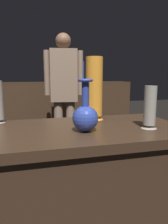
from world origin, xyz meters
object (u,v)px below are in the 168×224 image
Objects in this scene: vase_tall_behind at (94,89)px; visitor_center_back at (64,89)px; vase_centerpiece at (85,116)px; shelf_vase_center at (49,79)px; vase_right_accent at (150,108)px; shelf_vase_right at (82,72)px.

vase_tall_behind is 0.27× the size of visitor_center_back.
shelf_vase_center reaches higher than vase_centerpiece.
vase_centerpiece is at bearing 176.20° from vase_right_accent.
vase_centerpiece is 1.48m from visitor_center_back.
vase_right_accent is 1.52m from visitor_center_back.
shelf_vase_center reaches higher than vase_right_accent.
visitor_center_back is (0.12, 1.47, 0.05)m from vase_centerpiece.
vase_right_accent is at bearing -93.84° from shelf_vase_right.
shelf_vase_center is 0.55× the size of shelf_vase_right.
shelf_vase_center is (-0.13, 1.99, 0.04)m from vase_tall_behind.
vase_tall_behind is 1.73× the size of vase_right_accent.
vase_tall_behind reaches higher than vase_centerpiece.
shelf_vase_center is at bearing 89.87° from vase_centerpiece.
vase_right_accent is 2.34m from shelf_vase_center.
shelf_vase_right is (0.53, 2.24, 0.26)m from vase_centerpiece.
shelf_vase_right is at bearing -4.84° from shelf_vase_center.
vase_tall_behind reaches higher than vase_right_accent.
visitor_center_back is (-0.26, 1.50, 0.02)m from vase_right_accent.
vase_centerpiece is 2.31m from shelf_vase_right.
shelf_vase_center is at bearing 99.06° from vase_right_accent.
vase_tall_behind is 2.36× the size of shelf_vase_center.
visitor_center_back is at bearing 91.03° from vase_tall_behind.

